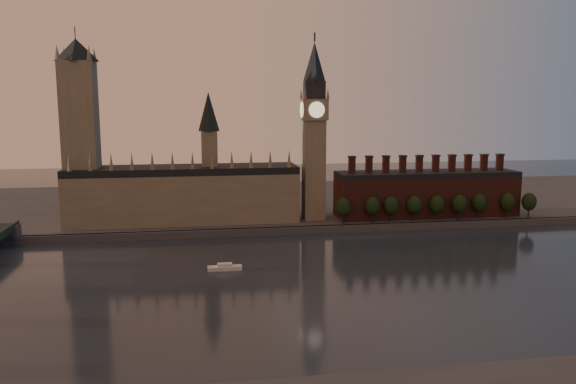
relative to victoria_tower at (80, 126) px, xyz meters
name	(u,v)px	position (x,y,z in m)	size (l,w,h in m)	color
ground	(345,284)	(120.00, -115.00, -59.09)	(900.00, 900.00, 0.00)	black
north_bank	(280,203)	(120.00, 63.04, -57.09)	(900.00, 182.00, 4.00)	#46464B
palace_of_westminster	(185,191)	(55.59, -0.09, -37.46)	(130.00, 30.30, 74.00)	#80735B
victoria_tower	(80,126)	(0.00, 0.00, 0.00)	(24.00, 24.00, 108.00)	#80735B
big_ben	(314,129)	(130.00, -5.00, -2.26)	(15.00, 15.00, 107.00)	#80735B
chimney_block	(426,193)	(200.00, -5.00, -41.27)	(110.00, 25.00, 37.00)	#51241F
embankment_tree_0	(343,207)	(143.88, -20.79, -45.62)	(8.60, 8.60, 14.88)	black
embankment_tree_1	(372,206)	(161.26, -19.89, -45.62)	(8.60, 8.60, 14.88)	black
embankment_tree_2	(391,205)	(172.55, -19.68, -45.62)	(8.60, 8.60, 14.88)	black
embankment_tree_3	(414,205)	(186.45, -20.17, -45.62)	(8.60, 8.60, 14.88)	black
embankment_tree_4	(437,204)	(200.09, -20.45, -45.62)	(8.60, 8.60, 14.88)	black
embankment_tree_5	(459,204)	(213.70, -21.37, -45.62)	(8.60, 8.60, 14.88)	black
embankment_tree_6	(479,203)	(226.98, -19.57, -45.62)	(8.60, 8.60, 14.88)	black
embankment_tree_7	(507,202)	(245.11, -19.64, -45.62)	(8.60, 8.60, 14.88)	black
embankment_tree_8	(529,202)	(258.22, -21.14, -45.62)	(8.60, 8.60, 14.88)	black
river_boat	(225,267)	(73.66, -87.41, -57.95)	(14.85, 4.30, 2.97)	silver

